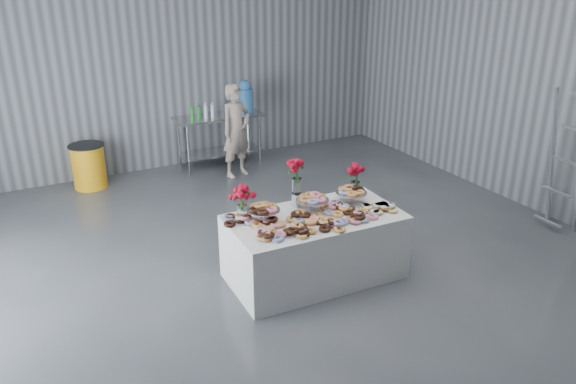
% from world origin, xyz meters
% --- Properties ---
extents(ground, '(9.00, 9.00, 0.00)m').
position_xyz_m(ground, '(0.00, 0.00, 0.00)').
color(ground, '#3B3D43').
rests_on(ground, ground).
extents(room_walls, '(8.04, 9.04, 4.02)m').
position_xyz_m(room_walls, '(-0.27, 0.07, 2.64)').
color(room_walls, gray).
rests_on(room_walls, ground).
extents(display_table, '(1.93, 1.06, 0.75)m').
position_xyz_m(display_table, '(0.25, 0.08, 0.38)').
color(display_table, silver).
rests_on(display_table, ground).
extents(prep_table, '(1.50, 0.60, 0.90)m').
position_xyz_m(prep_table, '(0.71, 4.10, 0.62)').
color(prep_table, silver).
rests_on(prep_table, ground).
extents(donut_mounds, '(1.83, 0.86, 0.09)m').
position_xyz_m(donut_mounds, '(0.25, 0.03, 0.80)').
color(donut_mounds, '#E1A652').
rests_on(donut_mounds, display_table).
extents(cake_stand_left, '(0.36, 0.36, 0.17)m').
position_xyz_m(cake_stand_left, '(-0.29, 0.25, 0.89)').
color(cake_stand_left, silver).
rests_on(cake_stand_left, display_table).
extents(cake_stand_mid, '(0.36, 0.36, 0.17)m').
position_xyz_m(cake_stand_mid, '(0.31, 0.23, 0.89)').
color(cake_stand_mid, silver).
rests_on(cake_stand_mid, display_table).
extents(cake_stand_right, '(0.36, 0.36, 0.17)m').
position_xyz_m(cake_stand_right, '(0.81, 0.21, 0.89)').
color(cake_stand_right, silver).
rests_on(cake_stand_right, display_table).
extents(danish_pile, '(0.48, 0.48, 0.11)m').
position_xyz_m(danish_pile, '(1.00, -0.09, 0.81)').
color(danish_pile, white).
rests_on(danish_pile, display_table).
extents(bouquet_left, '(0.26, 0.26, 0.42)m').
position_xyz_m(bouquet_left, '(-0.49, 0.36, 1.05)').
color(bouquet_left, white).
rests_on(bouquet_left, display_table).
extents(bouquet_right, '(0.26, 0.26, 0.42)m').
position_xyz_m(bouquet_right, '(0.96, 0.36, 1.05)').
color(bouquet_right, white).
rests_on(bouquet_right, display_table).
extents(bouquet_center, '(0.26, 0.26, 0.57)m').
position_xyz_m(bouquet_center, '(0.21, 0.43, 1.13)').
color(bouquet_center, silver).
rests_on(bouquet_center, display_table).
extents(water_jug, '(0.28, 0.28, 0.55)m').
position_xyz_m(water_jug, '(1.21, 4.10, 1.15)').
color(water_jug, '#4495E8').
rests_on(water_jug, prep_table).
extents(drink_bottles, '(0.54, 0.08, 0.27)m').
position_xyz_m(drink_bottles, '(0.39, 4.00, 1.04)').
color(drink_bottles, '#268C33').
rests_on(drink_bottles, prep_table).
extents(person, '(0.64, 0.52, 1.53)m').
position_xyz_m(person, '(0.78, 3.51, 0.77)').
color(person, '#CC8C93').
rests_on(person, ground).
extents(trash_barrel, '(0.55, 0.55, 0.70)m').
position_xyz_m(trash_barrel, '(-1.49, 4.10, 0.35)').
color(trash_barrel, '#FEAB15').
rests_on(trash_barrel, ground).
extents(stepladder, '(0.55, 0.48, 1.91)m').
position_xyz_m(stepladder, '(3.75, -0.34, 0.95)').
color(stepladder, silver).
rests_on(stepladder, ground).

